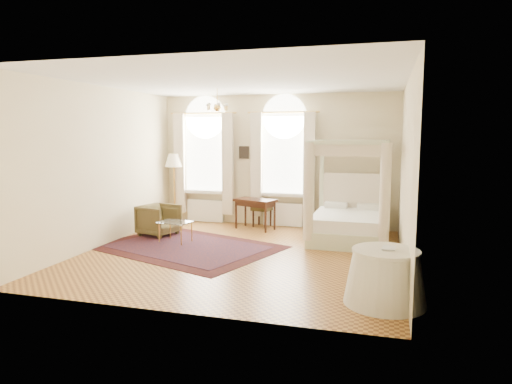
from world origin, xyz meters
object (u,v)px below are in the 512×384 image
Objects in this scene: canopy_bed at (349,219)px; writing_desk at (255,203)px; nightstand at (361,220)px; coffee_table at (175,224)px; floor_lamp at (174,164)px; stool at (262,210)px; side_table at (385,277)px; armchair at (159,220)px.

canopy_bed reaches higher than writing_desk.
nightstand is at bearing 78.80° from canopy_bed.
floor_lamp is at bearing 116.15° from coffee_table.
canopy_bed is at bearing -101.20° from nightstand.
nightstand is at bearing 8.15° from writing_desk.
floor_lamp is (-2.33, 0.36, 0.90)m from writing_desk.
writing_desk reaches higher than nightstand.
canopy_bed is 2.92× the size of coffee_table.
stool reaches higher than coffee_table.
writing_desk is 0.43m from stool.
side_table reaches higher than stool.
canopy_bed is 2.40m from writing_desk.
writing_desk reaches higher than stool.
floor_lamp is at bearing 167.82° from canopy_bed.
writing_desk is 0.61× the size of floor_lamp.
coffee_table is 2.64m from floor_lamp.
canopy_bed is at bearing 17.73° from coffee_table.
armchair is 0.85m from coffee_table.
canopy_bed is 4.29× the size of stool.
coffee_table is at bearing -150.42° from nightstand.
writing_desk is 2.52m from floor_lamp.
coffee_table is at bearing -162.27° from canopy_bed.
armchair is at bearing 149.16° from side_table.
armchair reaches higher than stool.
coffee_table is (-1.35, -2.15, -0.01)m from stool.
writing_desk is at bearing -171.85° from nightstand.
nightstand is 0.33× the size of floor_lamp.
side_table reaches higher than writing_desk.
floor_lamp is at bearing 180.00° from stool.
stool is 0.68× the size of coffee_table.
armchair is (-1.94, -1.27, -0.28)m from writing_desk.
floor_lamp is (-4.63, 1.00, 1.04)m from canopy_bed.
side_table is at bearing -57.04° from stool.
side_table is (3.07, -4.26, -0.26)m from writing_desk.
side_table reaches higher than nightstand.
armchair is 2.05m from floor_lamp.
armchair is at bearing -171.62° from canopy_bed.
writing_desk is at bearing -102.07° from stool.
canopy_bed reaches higher than stool.
floor_lamp reaches higher than stool.
stool is at bearing 57.78° from coffee_table.
canopy_bed is at bearing -12.18° from floor_lamp.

